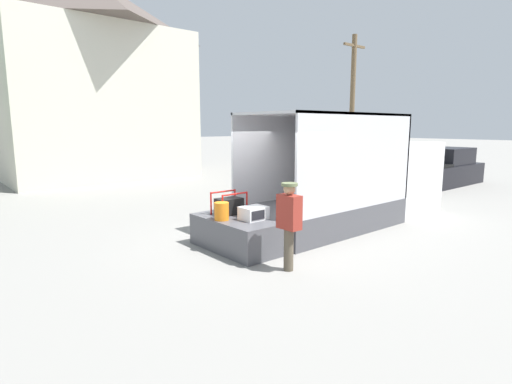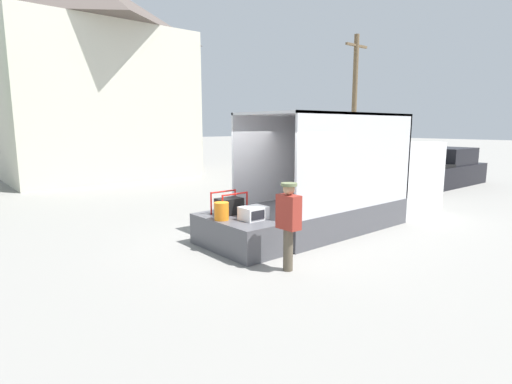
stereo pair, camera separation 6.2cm
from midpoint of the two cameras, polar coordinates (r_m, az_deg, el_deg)
ground_plane at (r=9.15m, az=0.51°, el=-7.28°), size 160.00×160.00×0.00m
box_truck at (r=11.85m, az=15.13°, el=0.84°), size 6.59×2.19×2.94m
tailgate_deck at (r=8.69m, az=-2.58°, el=-5.86°), size 1.23×2.08×0.68m
microwave at (r=8.38m, az=-0.56°, el=-3.03°), size 0.53×0.43×0.28m
portable_generator at (r=8.92m, az=-3.95°, el=-1.95°), size 0.70×0.47×0.50m
orange_bucket at (r=8.36m, az=-5.15°, el=-2.75°), size 0.31×0.31×0.37m
worker_person at (r=7.23m, az=4.50°, el=-3.69°), size 0.29×0.44×1.63m
pickup_truck_black at (r=19.72m, az=24.40°, el=2.87°), size 5.30×2.06×1.66m
house_backdrop at (r=22.19m, az=-22.21°, el=14.86°), size 8.92×6.36×9.82m
utility_pole at (r=23.82m, az=13.51°, el=12.38°), size 1.80×0.28×7.64m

